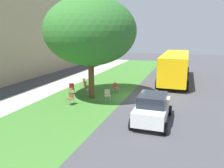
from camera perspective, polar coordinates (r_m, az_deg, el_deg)
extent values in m
plane|color=#424247|center=(17.54, 4.56, -3.37)|extent=(80.00, 80.00, 0.00)
cube|color=#3D752D|center=(18.55, -5.08, -2.47)|extent=(48.00, 6.00, 0.01)
cube|color=#ADA89E|center=(20.67, -16.32, -1.34)|extent=(48.00, 2.80, 0.01)
cylinder|color=brown|center=(16.96, -5.35, 2.01)|extent=(0.44, 0.44, 3.43)
ellipsoid|color=#2D6B28|center=(16.66, -5.59, 13.31)|extent=(6.74, 6.74, 4.98)
cube|color=#ADA393|center=(18.20, -5.91, -1.37)|extent=(0.57, 0.57, 0.04)
cube|color=#ADA393|center=(18.17, -5.37, -0.60)|extent=(0.38, 0.29, 0.40)
cylinder|color=gray|center=(18.40, -6.51, -1.96)|extent=(0.02, 0.02, 0.42)
cylinder|color=gray|center=(18.06, -6.33, -2.24)|extent=(0.02, 0.02, 0.42)
cylinder|color=gray|center=(18.45, -5.47, -1.89)|extent=(0.02, 0.02, 0.42)
cylinder|color=gray|center=(18.11, -5.27, -2.17)|extent=(0.02, 0.02, 0.42)
cube|color=#B7332D|center=(18.50, -10.24, -1.27)|extent=(0.57, 0.57, 0.04)
cube|color=#B7332D|center=(18.62, -10.34, -0.42)|extent=(0.30, 0.37, 0.40)
cylinder|color=gray|center=(18.38, -10.71, -2.12)|extent=(0.02, 0.02, 0.42)
cylinder|color=gray|center=(18.42, -9.59, -2.04)|extent=(0.02, 0.02, 0.42)
cylinder|color=gray|center=(18.71, -10.83, -1.86)|extent=(0.02, 0.02, 0.42)
cylinder|color=gray|center=(18.75, -9.73, -1.79)|extent=(0.02, 0.02, 0.42)
cube|color=#C64C1E|center=(19.37, -6.42, -0.51)|extent=(0.58, 0.58, 0.04)
cube|color=#C64C1E|center=(19.25, -6.93, 0.13)|extent=(0.33, 0.36, 0.40)
cylinder|color=gray|center=(19.33, -5.73, -1.22)|extent=(0.02, 0.02, 0.42)
cylinder|color=gray|center=(19.65, -6.16, -0.99)|extent=(0.02, 0.02, 0.42)
cylinder|color=gray|center=(19.20, -6.66, -1.34)|extent=(0.02, 0.02, 0.42)
cylinder|color=gray|center=(19.52, -7.07, -1.11)|extent=(0.02, 0.02, 0.42)
cube|color=beige|center=(20.68, -7.07, 0.33)|extent=(0.46, 0.48, 0.04)
cube|color=beige|center=(20.48, -7.38, 0.89)|extent=(0.15, 0.41, 0.40)
cylinder|color=gray|center=(20.76, -6.38, -0.24)|extent=(0.02, 0.02, 0.42)
cylinder|color=gray|center=(20.96, -7.19, -0.14)|extent=(0.02, 0.02, 0.42)
cylinder|color=gray|center=(20.49, -6.92, -0.44)|extent=(0.02, 0.02, 0.42)
cylinder|color=gray|center=(20.69, -7.73, -0.33)|extent=(0.02, 0.02, 0.42)
cube|color=#B7332D|center=(18.59, 1.16, -1.00)|extent=(0.49, 0.48, 0.04)
cube|color=#B7332D|center=(18.62, 0.68, -0.21)|extent=(0.41, 0.17, 0.40)
cylinder|color=gray|center=(18.41, 1.34, -1.87)|extent=(0.02, 0.02, 0.42)
cylinder|color=gray|center=(18.72, 1.88, -1.63)|extent=(0.02, 0.02, 0.42)
cylinder|color=gray|center=(18.57, 0.43, -1.74)|extent=(0.02, 0.02, 0.42)
cylinder|color=gray|center=(18.88, 0.97, -1.50)|extent=(0.02, 0.02, 0.42)
cube|color=beige|center=(16.29, -1.15, -3.00)|extent=(0.55, 0.55, 0.04)
cube|color=beige|center=(16.40, -1.22, -2.02)|extent=(0.25, 0.40, 0.40)
cylinder|color=gray|center=(16.18, -1.71, -3.97)|extent=(0.02, 0.02, 0.42)
cylinder|color=gray|center=(16.22, -0.44, -3.92)|extent=(0.02, 0.02, 0.42)
cylinder|color=gray|center=(16.50, -1.83, -3.63)|extent=(0.02, 0.02, 0.42)
cylinder|color=gray|center=(16.54, -0.59, -3.58)|extent=(0.02, 0.02, 0.42)
cube|color=brown|center=(15.78, -10.82, -3.76)|extent=(0.48, 0.50, 0.04)
cube|color=brown|center=(15.85, -10.42, -2.77)|extent=(0.17, 0.41, 0.40)
cylinder|color=gray|center=(15.85, -11.68, -4.60)|extent=(0.02, 0.02, 0.42)
cylinder|color=gray|center=(15.61, -10.71, -4.82)|extent=(0.02, 0.02, 0.42)
cylinder|color=gray|center=(16.09, -10.86, -4.30)|extent=(0.02, 0.02, 0.42)
cylinder|color=gray|center=(15.86, -9.89, -4.51)|extent=(0.02, 0.02, 0.42)
cube|color=silver|center=(12.75, 10.34, -6.66)|extent=(3.70, 1.64, 0.76)
cube|color=#1E232B|center=(12.40, 10.35, -4.06)|extent=(1.90, 1.44, 0.64)
cylinder|color=black|center=(14.31, 7.66, -5.98)|extent=(0.60, 0.18, 0.60)
cylinder|color=black|center=(14.11, 14.65, -6.58)|extent=(0.60, 0.18, 0.60)
cylinder|color=black|center=(11.75, 4.96, -10.21)|extent=(0.60, 0.18, 0.60)
cylinder|color=black|center=(11.50, 13.56, -11.06)|extent=(0.60, 0.18, 0.60)
cube|color=yellow|center=(23.97, 15.91, 4.56)|extent=(10.40, 2.44, 2.50)
cube|color=black|center=(24.02, 15.86, 3.73)|extent=(10.30, 2.46, 0.12)
cube|color=black|center=(23.87, 16.05, 6.69)|extent=(10.30, 2.46, 0.56)
cylinder|color=black|center=(28.17, 13.66, 3.50)|extent=(0.96, 0.28, 0.96)
cylinder|color=black|center=(28.07, 18.79, 3.14)|extent=(0.96, 0.28, 0.96)
cylinder|color=black|center=(20.35, 11.56, 0.08)|extent=(0.96, 0.28, 0.96)
cylinder|color=black|center=(20.21, 18.65, -0.43)|extent=(0.96, 0.28, 0.96)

